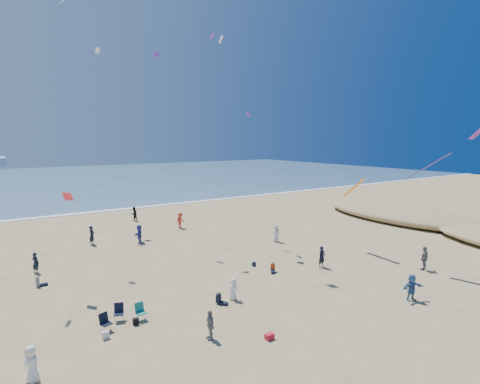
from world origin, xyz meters
TOP-DOWN VIEW (x-y plane):
  - ocean at (0.00, 95.00)m, footprint 220.00×100.00m
  - surf_line at (0.00, 45.00)m, footprint 220.00×1.20m
  - standing_flyers at (4.78, 14.61)m, footprint 28.22×46.29m
  - seated_group at (2.47, 5.04)m, footprint 18.03×27.59m
  - chair_cluster at (-4.59, 9.99)m, footprint 2.71×1.56m
  - white_tote at (-5.78, 8.94)m, footprint 0.35×0.20m
  - black_backpack at (-3.99, 9.52)m, footprint 0.30×0.22m
  - cooler at (1.29, 4.17)m, footprint 0.45×0.30m
  - navy_bag at (7.23, 13.79)m, footprint 0.28×0.18m
  - kites_aloft at (9.85, 12.72)m, footprint 35.60×41.96m

SIDE VIEW (x-z plane):
  - ocean at x=0.00m, z-range 0.00..0.06m
  - surf_line at x=0.00m, z-range 0.00..0.08m
  - cooler at x=1.29m, z-range 0.00..0.30m
  - navy_bag at x=7.23m, z-range 0.00..0.34m
  - black_backpack at x=-3.99m, z-range 0.00..0.38m
  - white_tote at x=-5.78m, z-range 0.00..0.40m
  - seated_group at x=2.47m, z-range 0.00..0.84m
  - chair_cluster at x=-4.59m, z-range 0.00..1.00m
  - standing_flyers at x=4.78m, z-range -0.08..1.86m
  - kites_aloft at x=9.85m, z-range 0.66..27.18m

